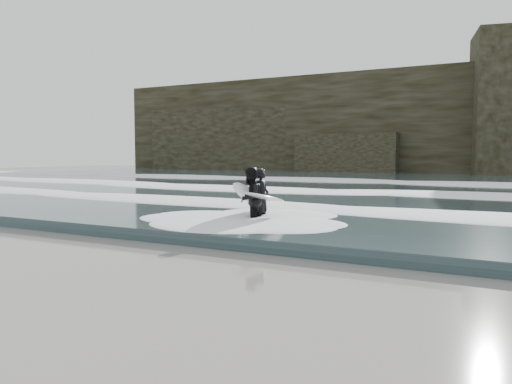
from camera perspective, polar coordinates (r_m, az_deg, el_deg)
ground at (r=9.35m, az=-22.25°, el=-8.46°), size 120.00×120.00×0.00m
sea at (r=35.56m, az=16.53°, el=1.16°), size 90.00×52.00×0.30m
headland at (r=52.36m, az=20.40°, el=7.34°), size 70.00×9.00×10.00m
foam_near at (r=16.47m, az=2.52°, el=-1.30°), size 60.00×3.20×0.20m
foam_mid at (r=22.97m, az=10.06°, el=0.29°), size 60.00×4.00×0.24m
foam_far at (r=31.64m, az=15.10°, el=1.36°), size 60.00×4.80×0.30m
surfer_left at (r=13.79m, az=0.22°, el=-0.62°), size 1.10×2.27×1.63m
surfer_right at (r=13.20m, az=-0.53°, el=-0.75°), size 1.13×1.91×1.68m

